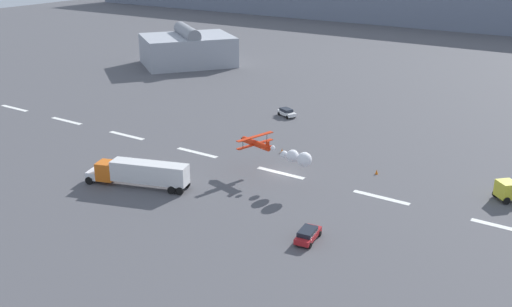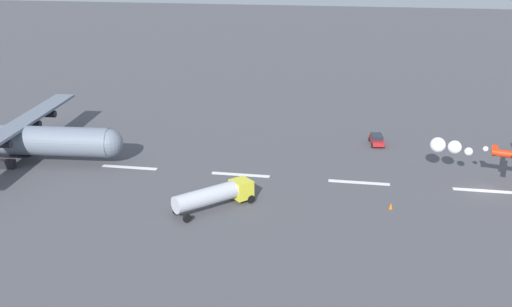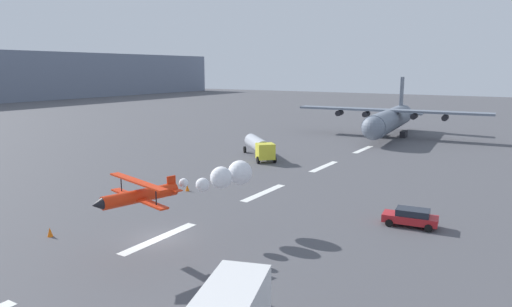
{
  "view_description": "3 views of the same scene",
  "coord_description": "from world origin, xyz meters",
  "px_view_note": "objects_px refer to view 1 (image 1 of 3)",
  "views": [
    {
      "loc": [
        41.79,
        -70.27,
        33.52
      ],
      "look_at": [
        -3.34,
        -1.63,
        2.93
      ],
      "focal_mm": 41.5,
      "sensor_mm": 36.0,
      "label": 1
    },
    {
      "loc": [
        17.21,
        72.0,
        30.0
      ],
      "look_at": [
        29.69,
        0.0,
        3.22
      ],
      "focal_mm": 40.91,
      "sensor_mm": 36.0,
      "label": 2
    },
    {
      "loc": [
        -25.32,
        -24.74,
        13.14
      ],
      "look_at": [
        18.04,
        2.31,
        3.74
      ],
      "focal_mm": 32.5,
      "sensor_mm": 36.0,
      "label": 3
    }
  ],
  "objects_px": {
    "stunt_biplane_red": "(285,153)",
    "traffic_cone_near": "(282,150)",
    "airport_staff_sedan": "(287,112)",
    "semi_truck_orange": "(140,172)",
    "traffic_cone_far": "(377,172)",
    "followme_car_yellow": "(308,234)"
  },
  "relations": [
    {
      "from": "stunt_biplane_red",
      "to": "traffic_cone_near",
      "type": "distance_m",
      "value": 13.11
    },
    {
      "from": "stunt_biplane_red",
      "to": "traffic_cone_near",
      "type": "xyz_separation_m",
      "value": [
        -6.65,
        10.5,
        -4.18
      ]
    },
    {
      "from": "stunt_biplane_red",
      "to": "airport_staff_sedan",
      "type": "relative_size",
      "value": 3.01
    },
    {
      "from": "semi_truck_orange",
      "to": "airport_staff_sedan",
      "type": "bearing_deg",
      "value": 90.34
    },
    {
      "from": "semi_truck_orange",
      "to": "traffic_cone_far",
      "type": "height_order",
      "value": "semi_truck_orange"
    },
    {
      "from": "followme_car_yellow",
      "to": "traffic_cone_near",
      "type": "relative_size",
      "value": 6.2
    },
    {
      "from": "followme_car_yellow",
      "to": "airport_staff_sedan",
      "type": "height_order",
      "value": "same"
    },
    {
      "from": "stunt_biplane_red",
      "to": "airport_staff_sedan",
      "type": "bearing_deg",
      "value": 119.94
    },
    {
      "from": "semi_truck_orange",
      "to": "airport_staff_sedan",
      "type": "xyz_separation_m",
      "value": [
        -0.24,
        40.82,
        -1.32
      ]
    },
    {
      "from": "followme_car_yellow",
      "to": "traffic_cone_near",
      "type": "distance_m",
      "value": 29.52
    },
    {
      "from": "traffic_cone_far",
      "to": "semi_truck_orange",
      "type": "bearing_deg",
      "value": -139.13
    },
    {
      "from": "followme_car_yellow",
      "to": "traffic_cone_far",
      "type": "height_order",
      "value": "followme_car_yellow"
    },
    {
      "from": "traffic_cone_near",
      "to": "followme_car_yellow",
      "type": "bearing_deg",
      "value": -53.24
    },
    {
      "from": "semi_truck_orange",
      "to": "followme_car_yellow",
      "type": "distance_m",
      "value": 27.29
    },
    {
      "from": "stunt_biplane_red",
      "to": "traffic_cone_far",
      "type": "relative_size",
      "value": 18.34
    },
    {
      "from": "stunt_biplane_red",
      "to": "airport_staff_sedan",
      "type": "height_order",
      "value": "stunt_biplane_red"
    },
    {
      "from": "followme_car_yellow",
      "to": "traffic_cone_near",
      "type": "xyz_separation_m",
      "value": [
        -17.67,
        23.65,
        -0.44
      ]
    },
    {
      "from": "followme_car_yellow",
      "to": "traffic_cone_far",
      "type": "bearing_deg",
      "value": 92.89
    },
    {
      "from": "semi_truck_orange",
      "to": "airport_staff_sedan",
      "type": "relative_size",
      "value": 3.3
    },
    {
      "from": "airport_staff_sedan",
      "to": "traffic_cone_far",
      "type": "relative_size",
      "value": 6.09
    },
    {
      "from": "followme_car_yellow",
      "to": "airport_staff_sedan",
      "type": "bearing_deg",
      "value": 123.36
    },
    {
      "from": "stunt_biplane_red",
      "to": "followme_car_yellow",
      "type": "relative_size",
      "value": 2.96
    }
  ]
}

